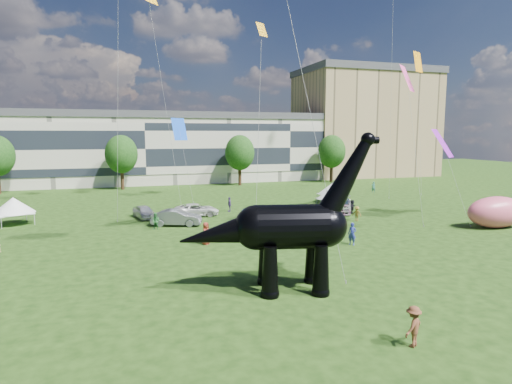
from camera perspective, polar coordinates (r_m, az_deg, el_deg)
name	(u,v)px	position (r m, az deg, el deg)	size (l,w,h in m)	color
ground	(349,297)	(25.00, 12.26, -13.56)	(220.00, 220.00, 0.00)	#16330C
terrace_row	(144,151)	(82.34, -14.71, 5.35)	(78.00, 11.00, 12.00)	beige
apartment_block	(364,125)	(99.66, 14.19, 8.60)	(28.00, 18.00, 22.00)	tan
tree_mid_left	(121,151)	(73.26, -17.53, 5.21)	(5.20, 5.20, 9.44)	#382314
tree_mid_right	(240,150)	(75.85, -2.18, 5.63)	(5.20, 5.20, 9.44)	#382314
tree_far_right	(332,149)	(82.37, 10.06, 5.68)	(5.20, 5.20, 9.44)	#382314
dinosaur_sculpture	(284,230)	(24.64, 3.76, -5.01)	(11.61, 4.27, 9.46)	black
car_silver	(144,212)	(47.64, -14.67, -2.59)	(1.66, 4.12, 1.40)	silver
car_grey	(176,218)	(43.13, -10.55, -3.38)	(1.71, 4.89, 1.61)	slate
car_white	(197,210)	(47.96, -7.93, -2.36)	(2.28, 4.95, 1.38)	silver
car_dark	(341,205)	(50.75, 11.29, -1.71)	(2.35, 5.78, 1.68)	#595960
gazebo_near	(333,193)	(53.17, 10.20, -0.12)	(4.65, 4.65, 2.69)	white
gazebo_far	(333,188)	(57.60, 10.21, 0.47)	(4.82, 4.82, 2.68)	white
gazebo_left	(13,206)	(49.10, -29.62, -1.58)	(5.26, 5.26, 2.76)	white
inflatable_pink	(497,212)	(47.51, 29.41, -2.35)	(6.12, 3.06, 3.06)	#F76081
visitors	(243,225)	(38.60, -1.78, -4.49)	(55.34, 44.00, 1.86)	#327E3B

